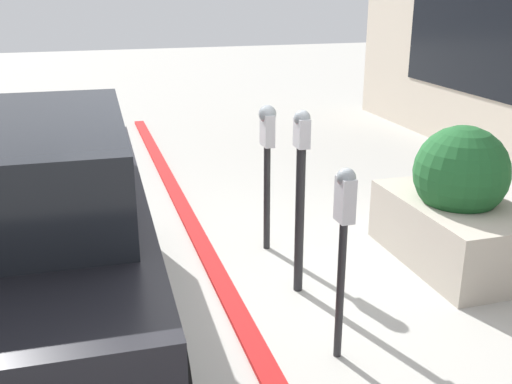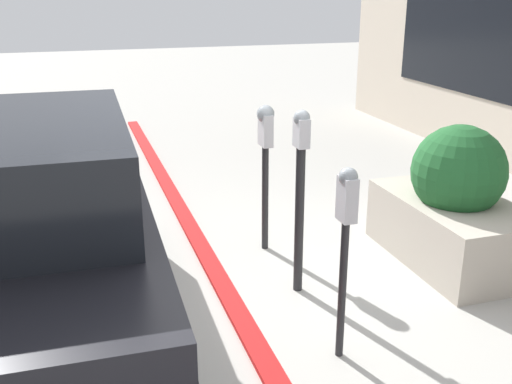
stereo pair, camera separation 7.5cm
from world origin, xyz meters
name	(u,v)px [view 1 (the left image)]	position (x,y,z in m)	size (l,w,h in m)	color
ground_plane	(239,299)	(0.00, 0.00, 0.00)	(40.00, 40.00, 0.00)	#ADAAA3
curb_strip	(230,298)	(0.00, 0.08, 0.02)	(13.50, 0.16, 0.04)	red
parking_meter_nearest	(344,226)	(-0.94, -0.44, 0.96)	(0.14, 0.12, 1.34)	#232326
parking_meter_second	(301,182)	(0.01, -0.51, 0.95)	(0.15, 0.13, 1.51)	#232326
parking_meter_middle	(267,146)	(0.88, -0.51, 1.01)	(0.19, 0.16, 1.39)	#232326
planter_box	(457,208)	(0.13, -2.05, 0.52)	(1.55, 0.90, 1.26)	#B2A899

